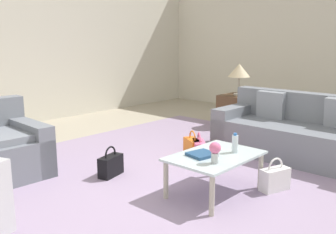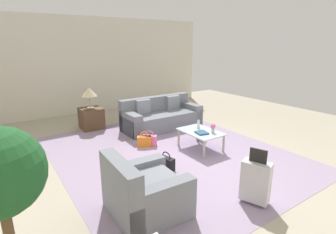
% 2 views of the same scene
% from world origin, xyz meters
% --- Properties ---
extents(ground_plane, '(12.00, 12.00, 0.00)m').
position_xyz_m(ground_plane, '(0.00, 0.00, 0.00)').
color(ground_plane, '#A89E89').
extents(wall_right, '(0.12, 8.00, 3.10)m').
position_xyz_m(wall_right, '(5.06, 0.00, 1.55)').
color(wall_right, beige).
rests_on(wall_right, ground).
extents(area_rug, '(5.20, 4.40, 0.01)m').
position_xyz_m(area_rug, '(0.60, 0.20, 0.00)').
color(area_rug, '#9984A3').
rests_on(area_rug, ground).
extents(couch, '(0.91, 2.15, 0.84)m').
position_xyz_m(couch, '(2.19, -0.60, 0.30)').
color(couch, slate).
rests_on(couch, ground).
extents(armchair, '(1.00, 0.99, 0.86)m').
position_xyz_m(armchair, '(-0.90, 1.67, 0.30)').
color(armchair, slate).
rests_on(armchair, ground).
extents(coffee_table, '(0.96, 0.66, 0.41)m').
position_xyz_m(coffee_table, '(0.40, -0.50, 0.36)').
color(coffee_table, silver).
rests_on(coffee_table, ground).
extents(water_bottle, '(0.06, 0.06, 0.20)m').
position_xyz_m(water_bottle, '(0.60, -0.60, 0.51)').
color(water_bottle, silver).
rests_on(water_bottle, coffee_table).
extents(coffee_table_book, '(0.29, 0.27, 0.03)m').
position_xyz_m(coffee_table_book, '(0.28, -0.42, 0.43)').
color(coffee_table_book, navy).
rests_on(coffee_table_book, coffee_table).
extents(flower_vase, '(0.11, 0.11, 0.21)m').
position_xyz_m(flower_vase, '(0.18, -0.65, 0.54)').
color(flower_vase, '#B2B7BC').
rests_on(flower_vase, coffee_table).
extents(side_table, '(0.57, 0.57, 0.57)m').
position_xyz_m(side_table, '(3.20, 1.00, 0.29)').
color(side_table, '#513823').
rests_on(side_table, ground).
extents(table_lamp, '(0.39, 0.39, 0.56)m').
position_xyz_m(table_lamp, '(3.20, 1.00, 1.01)').
color(table_lamp, '#ADA899').
rests_on(table_lamp, side_table).
extents(suitcase_silver, '(0.45, 0.35, 0.85)m').
position_xyz_m(suitcase_silver, '(-1.60, 0.20, 0.36)').
color(suitcase_silver, '#B7B7BC').
rests_on(suitcase_silver, ground).
extents(handbag_pink, '(0.32, 0.33, 0.36)m').
position_xyz_m(handbag_pink, '(1.20, 0.33, 0.13)').
color(handbag_pink, pink).
rests_on(handbag_pink, ground).
extents(handbag_white, '(0.35, 0.23, 0.36)m').
position_xyz_m(handbag_white, '(0.89, -0.92, 0.13)').
color(handbag_white, white).
rests_on(handbag_white, ground).
extents(handbag_orange, '(0.27, 0.35, 0.36)m').
position_xyz_m(handbag_orange, '(1.22, 0.46, 0.13)').
color(handbag_orange, orange).
rests_on(handbag_orange, ground).
extents(handbag_black, '(0.35, 0.22, 0.36)m').
position_xyz_m(handbag_black, '(-0.00, 0.68, 0.13)').
color(handbag_black, black).
rests_on(handbag_black, ground).
extents(potted_ficus, '(0.61, 0.61, 1.77)m').
position_xyz_m(potted_ficus, '(-1.80, 3.20, 1.15)').
color(potted_ficus, '#84664C').
rests_on(potted_ficus, ground).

